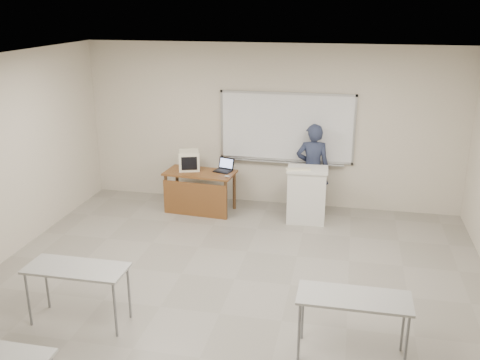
% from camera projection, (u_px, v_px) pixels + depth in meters
% --- Properties ---
extents(floor, '(7.00, 8.00, 0.01)m').
position_uv_depth(floor, '(220.00, 314.00, 6.65)').
color(floor, gray).
rests_on(floor, ground).
extents(whiteboard, '(2.48, 0.10, 1.31)m').
position_uv_depth(whiteboard, '(287.00, 128.00, 9.80)').
color(whiteboard, white).
rests_on(whiteboard, floor).
extents(student_desks, '(4.40, 2.20, 0.73)m').
position_uv_depth(student_desks, '(185.00, 329.00, 5.18)').
color(student_desks, '#9C9B97').
rests_on(student_desks, floor).
extents(instructor_desk, '(1.26, 0.63, 0.75)m').
position_uv_depth(instructor_desk, '(199.00, 186.00, 9.67)').
color(instructor_desk, brown).
rests_on(instructor_desk, floor).
extents(podium, '(0.69, 0.51, 0.97)m').
position_uv_depth(podium, '(307.00, 195.00, 9.31)').
color(podium, silver).
rests_on(podium, floor).
extents(crt_monitor, '(0.37, 0.42, 0.35)m').
position_uv_depth(crt_monitor, '(189.00, 160.00, 9.81)').
color(crt_monitor, '#EBE4C4').
rests_on(crt_monitor, instructor_desk).
extents(laptop, '(0.31, 0.28, 0.23)m').
position_uv_depth(laptop, '(223.00, 168.00, 9.74)').
color(laptop, black).
rests_on(laptop, instructor_desk).
extents(mouse, '(0.10, 0.07, 0.04)m').
position_uv_depth(mouse, '(227.00, 176.00, 9.40)').
color(mouse, '#A1A5A9').
rests_on(mouse, instructor_desk).
extents(keyboard, '(0.44, 0.24, 0.02)m').
position_uv_depth(keyboard, '(298.00, 169.00, 9.07)').
color(keyboard, '#EBE4C4').
rests_on(keyboard, podium).
extents(presenter, '(0.64, 0.46, 1.65)m').
position_uv_depth(presenter, '(312.00, 168.00, 9.66)').
color(presenter, black).
rests_on(presenter, floor).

